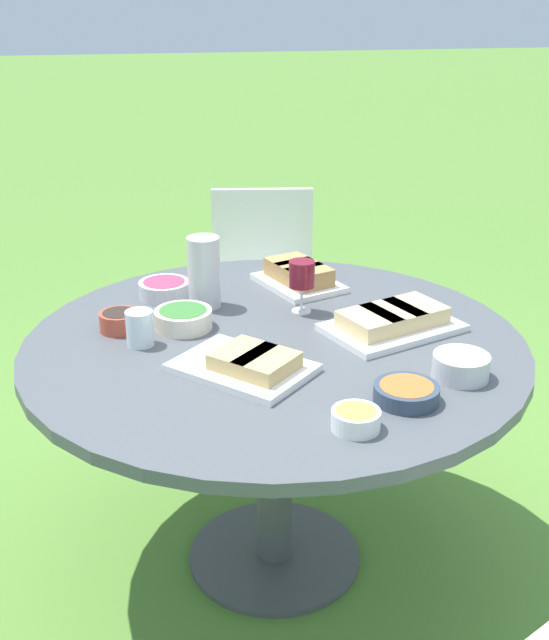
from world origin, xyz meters
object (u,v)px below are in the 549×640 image
chair_near_right (263,277)px  water_pitcher (204,272)px  dining_table (274,372)px  wine_glass (302,276)px

chair_near_right → water_pitcher: (-0.90, 0.35, 0.36)m
dining_table → water_pitcher: 0.40m
water_pitcher → wine_glass: (-0.11, -0.29, 0.01)m
chair_near_right → wine_glass: wine_glass is taller
dining_table → chair_near_right: bearing=-8.6°
chair_near_right → water_pitcher: 1.02m
dining_table → chair_near_right: 1.21m
water_pitcher → wine_glass: bearing=-110.5°
chair_near_right → water_pitcher: size_ratio=3.96×
chair_near_right → water_pitcher: bearing=158.9°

